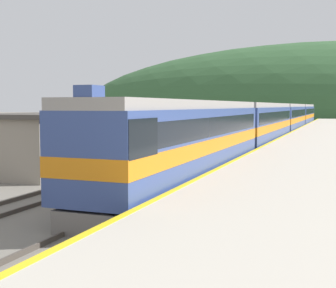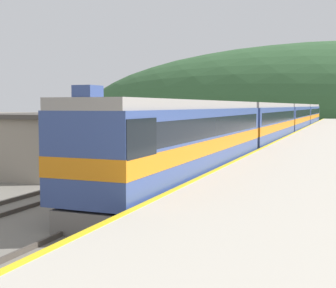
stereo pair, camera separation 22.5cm
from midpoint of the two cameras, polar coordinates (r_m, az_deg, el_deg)
name	(u,v)px [view 2 (the right image)]	position (r m, az deg, el deg)	size (l,w,h in m)	color
track_main	(288,136)	(62.72, 14.58, 0.95)	(1.52, 180.00, 0.16)	#4C443D
track_siding	(251,135)	(63.47, 10.22, 1.07)	(1.52, 180.00, 0.16)	#4C443D
platform	(320,146)	(42.37, 18.15, -0.24)	(6.79, 140.00, 1.08)	#BCB5A5
distant_hills	(326,118)	(159.77, 18.72, 3.00)	(174.84, 78.68, 48.32)	#335B33
station_shed	(42,143)	(28.52, -14.89, 0.10)	(5.56, 7.48, 3.54)	gray
express_train_lead_car	(189,140)	(23.15, 2.81, 0.54)	(3.02, 20.38, 4.61)	black
carriage_second	(265,124)	(44.65, 11.88, 2.42)	(3.01, 21.63, 4.25)	black
carriage_third	(293,118)	(66.95, 15.06, 3.08)	(3.01, 21.63, 4.25)	black
carriage_fourth	(307,115)	(89.36, 16.65, 3.41)	(3.01, 21.63, 4.25)	black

